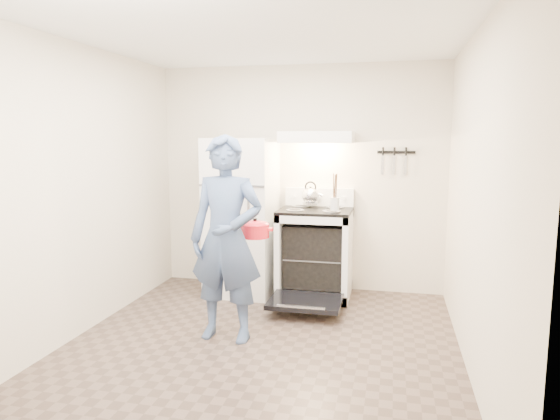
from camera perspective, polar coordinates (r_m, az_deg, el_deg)
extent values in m
plane|color=#4F4037|center=(4.22, -2.42, -15.54)|extent=(3.60, 3.60, 0.00)
cube|color=beige|center=(5.64, 2.30, 3.63)|extent=(3.20, 0.02, 2.50)
cube|color=white|center=(5.48, -4.37, -0.72)|extent=(0.70, 0.70, 1.70)
cube|color=white|center=(5.40, 4.03, -5.06)|extent=(0.76, 0.65, 0.92)
cube|color=black|center=(5.32, 4.08, -0.08)|extent=(0.76, 0.65, 0.03)
cube|color=white|center=(5.58, 4.53, 1.50)|extent=(0.76, 0.07, 0.20)
cube|color=black|center=(4.93, 2.91, -10.42)|extent=(0.70, 0.54, 0.04)
cube|color=slate|center=(5.41, 4.02, -5.27)|extent=(0.60, 0.52, 0.01)
cube|color=white|center=(5.34, 4.29, 8.30)|extent=(0.76, 0.50, 0.12)
cube|color=black|center=(5.51, 13.15, 6.45)|extent=(0.40, 0.02, 0.03)
cylinder|color=#906B4C|center=(5.39, 4.03, -5.17)|extent=(0.36, 0.36, 0.02)
cylinder|color=silver|center=(5.04, 6.28, 0.70)|extent=(0.11, 0.11, 0.13)
imported|color=#375177|center=(4.20, -6.15, -3.29)|extent=(0.65, 0.44, 1.73)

